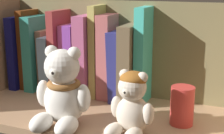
% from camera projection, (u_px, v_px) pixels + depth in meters
% --- Properties ---
extents(shelf_board, '(0.68, 0.28, 0.02)m').
position_uv_depth(shelf_board, '(111.00, 118.00, 0.74)').
color(shelf_board, '#A87F5B').
rests_on(shelf_board, ground).
extents(shelf_back_panel, '(0.70, 0.01, 0.26)m').
position_uv_depth(shelf_back_panel, '(132.00, 53.00, 0.84)').
color(shelf_back_panel, olive).
rests_on(shelf_back_panel, ground).
extents(book_0, '(0.02, 0.13, 0.20)m').
position_uv_depth(book_0, '(25.00, 51.00, 0.93)').
color(book_0, navy).
rests_on(book_0, shelf_board).
extents(book_1, '(0.02, 0.11, 0.22)m').
position_uv_depth(book_1, '(32.00, 48.00, 0.92)').
color(book_1, '#652E10').
rests_on(book_1, shelf_board).
extents(book_2, '(0.03, 0.13, 0.20)m').
position_uv_depth(book_2, '(40.00, 52.00, 0.91)').
color(book_2, teal).
rests_on(book_2, shelf_board).
extents(book_3, '(0.02, 0.09, 0.16)m').
position_uv_depth(book_3, '(48.00, 59.00, 0.91)').
color(book_3, '#8D6751').
rests_on(book_3, shelf_board).
extents(book_4, '(0.03, 0.13, 0.15)m').
position_uv_depth(book_4, '(56.00, 62.00, 0.90)').
color(book_4, '#7EA3C5').
rests_on(book_4, shelf_board).
extents(book_5, '(0.02, 0.13, 0.22)m').
position_uv_depth(book_5, '(64.00, 51.00, 0.88)').
color(book_5, '#983636').
rests_on(book_5, shelf_board).
extents(book_6, '(0.02, 0.10, 0.18)m').
position_uv_depth(book_6, '(71.00, 58.00, 0.88)').
color(book_6, '#C96193').
rests_on(book_6, shelf_board).
extents(book_7, '(0.02, 0.13, 0.18)m').
position_uv_depth(book_7, '(79.00, 58.00, 0.87)').
color(book_7, purple).
rests_on(book_7, shelf_board).
extents(book_8, '(0.03, 0.13, 0.21)m').
position_uv_depth(book_8, '(89.00, 55.00, 0.85)').
color(book_8, '#AC527D').
rests_on(book_8, shelf_board).
extents(book_9, '(0.02, 0.09, 0.23)m').
position_uv_depth(book_9, '(99.00, 51.00, 0.84)').
color(book_9, tan).
rests_on(book_9, shelf_board).
extents(book_10, '(0.03, 0.09, 0.21)m').
position_uv_depth(book_10, '(109.00, 56.00, 0.83)').
color(book_10, '#B65D5D').
rests_on(book_10, shelf_board).
extents(book_11, '(0.03, 0.12, 0.18)m').
position_uv_depth(book_11, '(121.00, 64.00, 0.83)').
color(book_11, navy).
rests_on(book_11, shelf_board).
extents(book_12, '(0.03, 0.15, 0.19)m').
position_uv_depth(book_12, '(133.00, 62.00, 0.81)').
color(book_12, brown).
rests_on(book_12, shelf_board).
extents(book_13, '(0.02, 0.11, 0.23)m').
position_uv_depth(book_13, '(145.00, 55.00, 0.79)').
color(book_13, '#42CABA').
rests_on(book_13, shelf_board).
extents(teddy_bear_larger, '(0.12, 0.12, 0.17)m').
position_uv_depth(teddy_bear_larger, '(62.00, 93.00, 0.66)').
color(teddy_bear_larger, white).
rests_on(teddy_bear_larger, shelf_board).
extents(teddy_bear_smaller, '(0.09, 0.10, 0.13)m').
position_uv_depth(teddy_bear_smaller, '(131.00, 105.00, 0.63)').
color(teddy_bear_smaller, beige).
rests_on(teddy_bear_smaller, shelf_board).
extents(pillar_candle, '(0.05, 0.05, 0.08)m').
position_uv_depth(pillar_candle, '(182.00, 106.00, 0.68)').
color(pillar_candle, '#C63833').
rests_on(pillar_candle, shelf_board).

